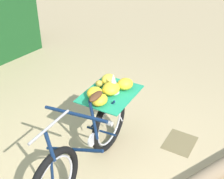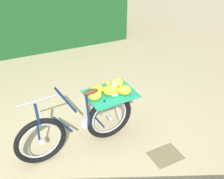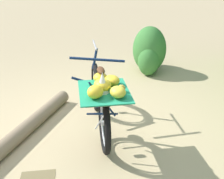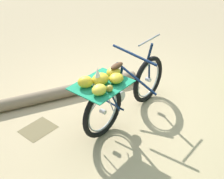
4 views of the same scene
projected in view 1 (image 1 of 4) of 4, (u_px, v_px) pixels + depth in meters
name	position (u px, v px, depth m)	size (l,w,h in m)	color
bicycle	(92.00, 131.00, 3.32)	(1.78, 0.71, 1.03)	black
leaf_litter_patch	(180.00, 142.00, 3.92)	(0.44, 0.36, 0.01)	olive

